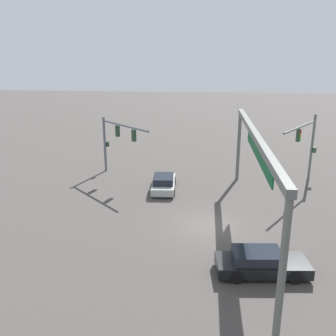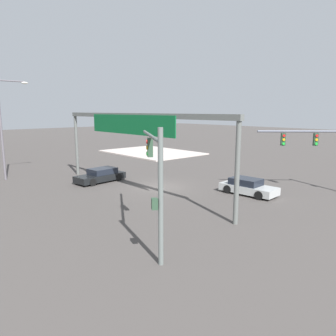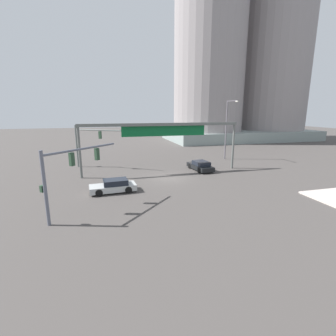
{
  "view_description": "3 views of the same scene",
  "coord_description": "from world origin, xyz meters",
  "px_view_note": "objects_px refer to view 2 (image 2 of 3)",
  "views": [
    {
      "loc": [
        20.87,
        -0.2,
        10.05
      ],
      "look_at": [
        -2.72,
        -2.69,
        2.88
      ],
      "focal_mm": 38.98,
      "sensor_mm": 36.0,
      "label": 1
    },
    {
      "loc": [
        -19.63,
        16.8,
        6.26
      ],
      "look_at": [
        -1.69,
        0.62,
        1.9
      ],
      "focal_mm": 34.27,
      "sensor_mm": 36.0,
      "label": 2
    },
    {
      "loc": [
        -7.0,
        -25.89,
        7.39
      ],
      "look_at": [
        -0.52,
        -1.85,
        1.62
      ],
      "focal_mm": 26.23,
      "sensor_mm": 36.0,
      "label": 3
    }
  ],
  "objects_px": {
    "sedan_car_approaching": "(101,175)",
    "fire_hydrant_on_curb": "(149,152)",
    "traffic_signal_near_corner": "(155,168)",
    "sedan_car_waiting_far": "(248,187)",
    "streetlamp_curved_arm": "(4,122)",
    "traffic_signal_opposite_side": "(320,146)"
  },
  "relations": [
    {
      "from": "traffic_signal_near_corner",
      "to": "fire_hydrant_on_curb",
      "type": "bearing_deg",
      "value": -5.46
    },
    {
      "from": "streetlamp_curved_arm",
      "to": "sedan_car_waiting_far",
      "type": "height_order",
      "value": "streetlamp_curved_arm"
    },
    {
      "from": "traffic_signal_opposite_side",
      "to": "fire_hydrant_on_curb",
      "type": "bearing_deg",
      "value": -52.88
    },
    {
      "from": "fire_hydrant_on_curb",
      "to": "traffic_signal_opposite_side",
      "type": "bearing_deg",
      "value": 173.05
    },
    {
      "from": "traffic_signal_near_corner",
      "to": "streetlamp_curved_arm",
      "type": "height_order",
      "value": "streetlamp_curved_arm"
    },
    {
      "from": "sedan_car_waiting_far",
      "to": "streetlamp_curved_arm",
      "type": "bearing_deg",
      "value": -150.42
    },
    {
      "from": "traffic_signal_near_corner",
      "to": "sedan_car_approaching",
      "type": "xyz_separation_m",
      "value": [
        13.91,
        -5.3,
        -3.18
      ]
    },
    {
      "from": "sedan_car_approaching",
      "to": "fire_hydrant_on_curb",
      "type": "distance_m",
      "value": 16.98
    },
    {
      "from": "traffic_signal_near_corner",
      "to": "fire_hydrant_on_curb",
      "type": "distance_m",
      "value": 30.79
    },
    {
      "from": "traffic_signal_near_corner",
      "to": "sedan_car_waiting_far",
      "type": "height_order",
      "value": "traffic_signal_near_corner"
    },
    {
      "from": "traffic_signal_opposite_side",
      "to": "sedan_car_approaching",
      "type": "distance_m",
      "value": 18.1
    },
    {
      "from": "traffic_signal_near_corner",
      "to": "streetlamp_curved_arm",
      "type": "bearing_deg",
      "value": 33.8
    },
    {
      "from": "traffic_signal_opposite_side",
      "to": "sedan_car_waiting_far",
      "type": "distance_m",
      "value": 6.31
    },
    {
      "from": "traffic_signal_near_corner",
      "to": "sedan_car_approaching",
      "type": "relative_size",
      "value": 1.26
    },
    {
      "from": "traffic_signal_near_corner",
      "to": "sedan_car_approaching",
      "type": "distance_m",
      "value": 15.22
    },
    {
      "from": "sedan_car_waiting_far",
      "to": "fire_hydrant_on_curb",
      "type": "distance_m",
      "value": 22.68
    },
    {
      "from": "sedan_car_approaching",
      "to": "streetlamp_curved_arm",
      "type": "bearing_deg",
      "value": -54.74
    },
    {
      "from": "streetlamp_curved_arm",
      "to": "fire_hydrant_on_curb",
      "type": "relative_size",
      "value": 12.66
    },
    {
      "from": "traffic_signal_near_corner",
      "to": "streetlamp_curved_arm",
      "type": "relative_size",
      "value": 0.64
    },
    {
      "from": "traffic_signal_opposite_side",
      "to": "sedan_car_approaching",
      "type": "bearing_deg",
      "value": -9.61
    },
    {
      "from": "sedan_car_approaching",
      "to": "fire_hydrant_on_curb",
      "type": "height_order",
      "value": "sedan_car_approaching"
    },
    {
      "from": "traffic_signal_near_corner",
      "to": "sedan_car_waiting_far",
      "type": "xyz_separation_m",
      "value": [
        2.72,
        -11.33,
        -3.18
      ]
    }
  ]
}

